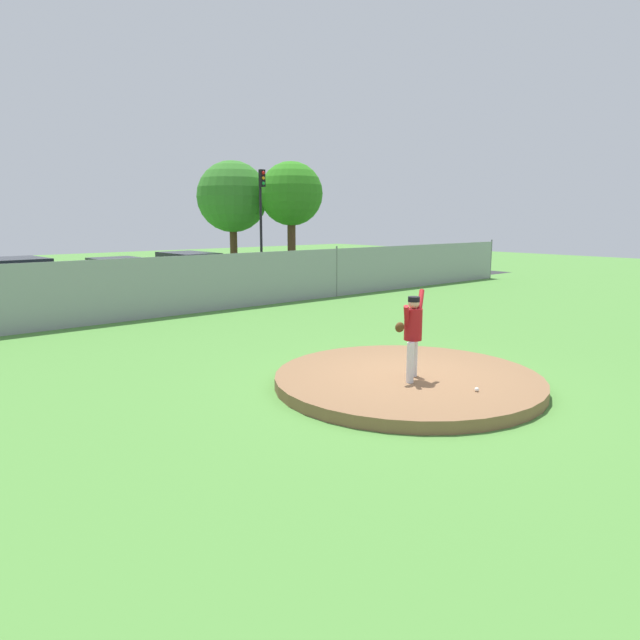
# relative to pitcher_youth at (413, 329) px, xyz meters

# --- Properties ---
(ground_plane) EXTENTS (80.00, 80.00, 0.00)m
(ground_plane) POSITION_rel_pitcher_youth_xyz_m (0.19, 6.25, -1.14)
(ground_plane) COLOR #4C8438
(asphalt_strip) EXTENTS (44.00, 7.00, 0.01)m
(asphalt_strip) POSITION_rel_pitcher_youth_xyz_m (0.19, 14.75, -1.14)
(asphalt_strip) COLOR #2B2B2D
(asphalt_strip) RESTS_ON ground_plane
(pitchers_mound) EXTENTS (4.96, 4.96, 0.21)m
(pitchers_mound) POSITION_rel_pitcher_youth_xyz_m (0.19, 0.25, -1.03)
(pitchers_mound) COLOR brown
(pitchers_mound) RESTS_ON ground_plane
(pitcher_youth) EXTENTS (0.78, 0.37, 1.62)m
(pitcher_youth) POSITION_rel_pitcher_youth_xyz_m (0.00, 0.00, 0.00)
(pitcher_youth) COLOR silver
(pitcher_youth) RESTS_ON pitchers_mound
(baseball) EXTENTS (0.07, 0.07, 0.07)m
(baseball) POSITION_rel_pitcher_youth_xyz_m (0.27, -1.20, -0.89)
(baseball) COLOR white
(baseball) RESTS_ON pitchers_mound
(chainlink_fence) EXTENTS (36.39, 0.07, 2.01)m
(chainlink_fence) POSITION_rel_pitcher_youth_xyz_m (0.19, 10.25, -0.18)
(chainlink_fence) COLOR gray
(chainlink_fence) RESTS_ON ground_plane
(parked_car_navy) EXTENTS (1.90, 4.80, 1.73)m
(parked_car_navy) POSITION_rel_pitcher_youth_xyz_m (3.20, 14.54, -0.31)
(parked_car_navy) COLOR #161E4C
(parked_car_navy) RESTS_ON ground_plane
(parked_car_white) EXTENTS (1.99, 4.33, 1.61)m
(parked_car_white) POSITION_rel_pitcher_youth_xyz_m (0.44, 14.77, -0.37)
(parked_car_white) COLOR silver
(parked_car_white) RESTS_ON ground_plane
(parked_car_teal) EXTENTS (2.14, 4.28, 1.76)m
(parked_car_teal) POSITION_rel_pitcher_youth_xyz_m (-3.06, 14.95, -0.31)
(parked_car_teal) COLOR #146066
(parked_car_teal) RESTS_ON ground_plane
(traffic_light_far) EXTENTS (0.28, 0.46, 5.65)m
(traffic_light_far) POSITION_rel_pitcher_youth_xyz_m (9.98, 19.07, 2.67)
(traffic_light_far) COLOR black
(traffic_light_far) RESTS_ON ground_plane
(tree_broad_right) EXTENTS (4.43, 4.43, 6.66)m
(tree_broad_right) POSITION_rel_pitcher_youth_xyz_m (11.60, 24.59, 3.28)
(tree_broad_right) COLOR #4C331E
(tree_broad_right) RESTS_ON ground_plane
(tree_broad_left) EXTENTS (3.86, 3.86, 6.51)m
(tree_broad_left) POSITION_rel_pitcher_youth_xyz_m (13.81, 21.41, 3.40)
(tree_broad_left) COLOR #4C331E
(tree_broad_left) RESTS_ON ground_plane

